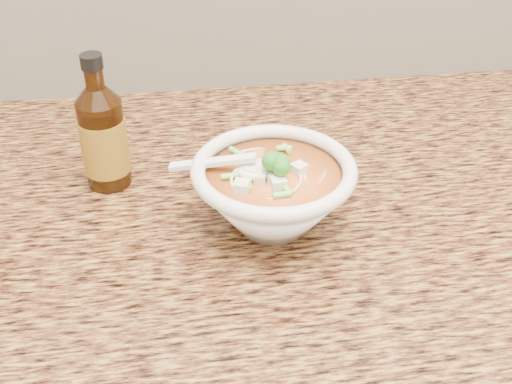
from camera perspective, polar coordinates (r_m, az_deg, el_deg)
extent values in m
cube|color=olive|center=(0.85, 12.34, -0.28)|extent=(4.00, 0.68, 0.04)
cylinder|color=white|center=(0.75, 1.51, -2.62)|extent=(0.08, 0.08, 0.01)
torus|color=white|center=(0.71, 1.60, 2.03)|extent=(0.19, 0.19, 0.02)
torus|color=beige|center=(0.72, 2.65, 1.79)|extent=(0.12, 0.12, 0.00)
torus|color=beige|center=(0.71, 2.19, 1.31)|extent=(0.07, 0.07, 0.00)
torus|color=beige|center=(0.71, 1.12, 0.94)|extent=(0.10, 0.10, 0.00)
torus|color=beige|center=(0.71, 2.49, 0.85)|extent=(0.14, 0.14, 0.00)
torus|color=beige|center=(0.71, 2.64, 0.64)|extent=(0.11, 0.11, 0.00)
torus|color=beige|center=(0.73, 0.70, 1.65)|extent=(0.08, 0.08, 0.00)
torus|color=beige|center=(0.71, 2.77, 0.41)|extent=(0.09, 0.09, 0.00)
torus|color=beige|center=(0.71, 2.77, 0.46)|extent=(0.12, 0.12, 0.00)
cube|color=silver|center=(0.71, -0.47, 1.69)|extent=(0.02, 0.02, 0.02)
cube|color=silver|center=(0.72, 4.15, 2.47)|extent=(0.02, 0.02, 0.01)
cube|color=silver|center=(0.68, 1.97, 0.47)|extent=(0.02, 0.02, 0.01)
cube|color=silver|center=(0.71, 2.73, 2.13)|extent=(0.02, 0.02, 0.02)
cube|color=silver|center=(0.71, -1.73, 1.66)|extent=(0.02, 0.02, 0.02)
cube|color=silver|center=(0.71, 2.75, 1.68)|extent=(0.02, 0.02, 0.02)
ellipsoid|color=#196014|center=(0.70, 2.13, 2.42)|extent=(0.03, 0.03, 0.03)
cylinder|color=#6FD050|center=(0.71, 5.95, 1.75)|extent=(0.01, 0.02, 0.01)
cylinder|color=#6FD050|center=(0.70, 4.54, 1.26)|extent=(0.01, 0.02, 0.01)
cylinder|color=#6FD050|center=(0.73, -1.13, 2.81)|extent=(0.02, 0.01, 0.01)
cylinder|color=#6FD050|center=(0.70, 5.26, 0.95)|extent=(0.02, 0.02, 0.01)
cylinder|color=#6FD050|center=(0.69, 5.97, 0.62)|extent=(0.01, 0.02, 0.01)
cylinder|color=#6FD050|center=(0.75, 1.03, 3.83)|extent=(0.02, 0.01, 0.01)
cylinder|color=#6FD050|center=(0.74, 4.22, 3.47)|extent=(0.01, 0.02, 0.01)
ellipsoid|color=white|center=(0.71, -0.09, 2.01)|extent=(0.04, 0.04, 0.02)
cube|color=white|center=(0.72, -3.90, 2.66)|extent=(0.10, 0.04, 0.03)
cylinder|color=#361A07|center=(0.82, -13.33, 4.23)|extent=(0.07, 0.07, 0.12)
cylinder|color=#361A07|center=(0.78, -14.20, 9.81)|extent=(0.03, 0.03, 0.02)
cylinder|color=black|center=(0.77, -14.42, 11.17)|extent=(0.03, 0.03, 0.02)
cylinder|color=red|center=(0.82, -13.31, 4.09)|extent=(0.08, 0.08, 0.07)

